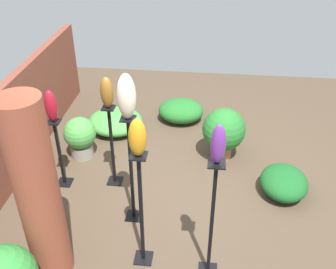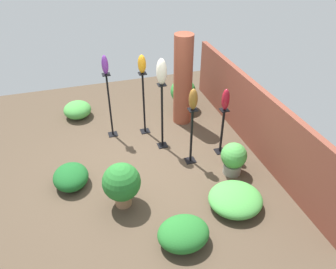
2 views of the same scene
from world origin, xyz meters
name	(u,v)px [view 1 (image 1 of 2)]	position (x,y,z in m)	size (l,w,h in m)	color
ground_plane	(179,190)	(0.00, 0.00, 0.00)	(8.00, 8.00, 0.00)	#4C3D2D
brick_wall_back	(7,138)	(0.00, 2.30, 0.68)	(5.60, 0.12, 1.36)	brown
brick_pillar	(38,194)	(-1.40, 1.24, 1.03)	(0.42, 0.42, 2.06)	brown
pedestal_bronze	(112,150)	(0.09, 0.90, 0.54)	(0.20, 0.20, 1.18)	black
pedestal_violet	(211,226)	(-1.28, -0.43, 0.67)	(0.20, 0.20, 1.45)	black
pedestal_ivory	(131,175)	(-0.56, 0.51, 0.66)	(0.20, 0.20, 1.43)	black
pedestal_ruby	(60,156)	(-0.01, 1.60, 0.45)	(0.20, 0.20, 1.00)	black
pedestal_amber	(141,216)	(-1.19, 0.29, 0.66)	(0.20, 0.20, 1.42)	black
art_vase_bronze	(107,93)	(0.09, 0.90, 1.39)	(0.16, 0.16, 0.41)	brown
art_vase_violet	(218,144)	(-1.28, -0.43, 1.65)	(0.12, 0.13, 0.39)	#6B2D8C
art_vase_ivory	(126,97)	(-0.56, 0.51, 1.69)	(0.21, 0.20, 0.51)	beige
art_vase_ruby	(51,106)	(-0.01, 1.60, 1.22)	(0.15, 0.15, 0.43)	maroon
art_vase_amber	(138,138)	(-1.19, 0.29, 1.61)	(0.16, 0.17, 0.39)	orange
potted_plant_front_right	(80,136)	(0.65, 1.54, 0.35)	(0.48, 0.48, 0.65)	gray
potted_plant_mid_right	(224,131)	(0.85, -0.58, 0.47)	(0.63, 0.63, 0.81)	#936B4C
foliage_bed_east	(181,111)	(1.88, 0.13, 0.19)	(0.67, 0.78, 0.38)	#236B28
foliage_bed_west	(115,121)	(1.45, 1.20, 0.16)	(0.86, 0.91, 0.32)	#479942
foliage_bed_center	(284,182)	(0.10, -1.39, 0.18)	(0.72, 0.63, 0.36)	#195923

